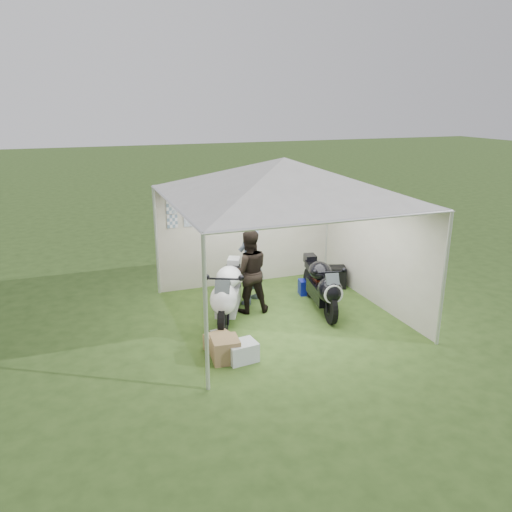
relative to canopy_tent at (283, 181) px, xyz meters
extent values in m
plane|color=#304A1A|center=(0.00, -0.03, -2.58)|extent=(80.00, 80.00, 0.00)
cylinder|color=silver|center=(-2.00, -2.03, -1.43)|extent=(0.06, 0.06, 2.30)
cylinder|color=silver|center=(2.00, -2.03, -1.43)|extent=(0.06, 0.06, 2.30)
cylinder|color=silver|center=(-2.00, 1.97, -1.43)|extent=(0.06, 0.06, 2.30)
cylinder|color=silver|center=(2.00, 1.97, -1.43)|extent=(0.06, 0.06, 2.30)
cube|color=beige|center=(0.00, 1.97, -1.43)|extent=(4.00, 0.02, 2.30)
cube|color=beige|center=(-2.00, -0.03, -1.43)|extent=(0.02, 4.00, 2.30)
cube|color=beige|center=(2.00, -0.03, -1.43)|extent=(0.02, 4.00, 2.30)
pyramid|color=white|center=(0.00, -0.03, 0.07)|extent=(5.66, 5.66, 0.70)
cube|color=#99A5B7|center=(-1.65, 1.95, -0.73)|extent=(0.22, 0.02, 0.28)
cube|color=#99A5B7|center=(-1.30, 1.95, -0.73)|extent=(0.22, 0.02, 0.28)
cube|color=#99A5B7|center=(-0.95, 1.95, -0.73)|extent=(0.22, 0.01, 0.28)
cube|color=#99A5B7|center=(-0.60, 1.95, -0.73)|extent=(0.22, 0.01, 0.28)
cube|color=#99A5B7|center=(-1.65, 1.95, -1.03)|extent=(0.22, 0.02, 0.28)
cube|color=#99A5B7|center=(-1.30, 1.95, -1.03)|extent=(0.22, 0.01, 0.28)
cube|color=#99A5B7|center=(-0.95, 1.95, -1.03)|extent=(0.22, 0.02, 0.28)
cube|color=#99A5B7|center=(-0.60, 1.95, -1.03)|extent=(0.22, 0.01, 0.28)
cylinder|color=#D8590C|center=(0.20, 1.94, -0.63)|extent=(3.20, 0.02, 0.02)
cylinder|color=black|center=(-1.31, -0.52, -2.26)|extent=(0.37, 0.62, 0.64)
cylinder|color=black|center=(-0.69, 0.83, -2.26)|extent=(0.41, 0.65, 0.64)
cube|color=silver|center=(-1.02, 0.11, -2.17)|extent=(0.75, 1.07, 0.32)
ellipsoid|color=silver|center=(-1.27, -0.43, -1.91)|extent=(0.70, 0.78, 0.53)
ellipsoid|color=silver|center=(-0.98, 0.20, -1.74)|extent=(0.70, 0.79, 0.37)
cube|color=black|center=(-0.80, 0.59, -1.81)|extent=(0.52, 0.70, 0.15)
cube|color=silver|center=(-0.65, 0.91, -1.72)|extent=(0.35, 0.39, 0.19)
cube|color=black|center=(-0.84, 0.49, -1.99)|extent=(0.34, 0.58, 0.11)
cube|color=#3F474C|center=(-1.32, -0.54, -1.64)|extent=(0.30, 0.25, 0.22)
cylinder|color=black|center=(0.71, -0.67, -2.28)|extent=(0.21, 0.60, 0.59)
cylinder|color=black|center=(0.96, 0.70, -2.28)|extent=(0.26, 0.61, 0.59)
cube|color=black|center=(0.82, -0.03, -2.20)|extent=(0.50, 0.99, 0.30)
ellipsoid|color=black|center=(0.72, -0.57, -1.96)|extent=(0.55, 0.67, 0.50)
ellipsoid|color=black|center=(0.84, 0.06, -1.80)|extent=(0.54, 0.68, 0.35)
cube|color=black|center=(0.92, 0.45, -1.86)|extent=(0.36, 0.63, 0.14)
cube|color=black|center=(0.98, 0.78, -1.78)|extent=(0.27, 0.33, 0.18)
cube|color=maroon|center=(0.90, 0.36, -2.03)|extent=(0.20, 0.55, 0.10)
cube|color=#3F474C|center=(0.70, -0.68, -1.70)|extent=(0.26, 0.18, 0.21)
cylinder|color=white|center=(0.68, -0.78, -1.96)|extent=(0.35, 0.09, 0.36)
cube|color=#1422D4|center=(0.98, 0.79, -2.42)|extent=(0.46, 0.34, 0.32)
imported|color=black|center=(-0.52, 0.39, -1.76)|extent=(0.87, 0.73, 1.63)
imported|color=slate|center=(-0.33, 0.82, -1.60)|extent=(0.83, 0.84, 1.96)
cube|color=black|center=(1.70, 0.98, -2.34)|extent=(0.56, 0.50, 0.46)
cube|color=silver|center=(-1.28, -1.41, -2.42)|extent=(0.50, 0.41, 0.31)
cube|color=brown|center=(-1.52, -1.32, -2.39)|extent=(0.46, 0.46, 0.38)
cube|color=#B6BABF|center=(-1.43, -0.67, -2.48)|extent=(0.29, 0.25, 0.19)
cube|color=olive|center=(-1.53, -0.94, -2.44)|extent=(0.48, 0.40, 0.28)
camera|label=1|loc=(-3.53, -8.13, 1.37)|focal=35.00mm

